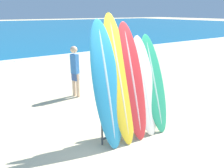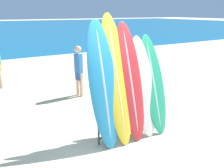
% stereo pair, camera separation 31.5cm
% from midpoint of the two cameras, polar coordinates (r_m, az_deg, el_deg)
% --- Properties ---
extents(ground_plane, '(160.00, 160.00, 0.00)m').
position_cam_midpoint_polar(ground_plane, '(4.43, 4.49, -16.56)').
color(ground_plane, beige).
extents(surfboard_rack, '(1.55, 0.04, 0.90)m').
position_cam_midpoint_polar(surfboard_rack, '(4.66, 3.48, -7.77)').
color(surfboard_rack, '#47474C').
rests_on(surfboard_rack, ground_plane).
extents(surfboard_slot_0, '(0.58, 0.71, 2.43)m').
position_cam_midpoint_polar(surfboard_slot_0, '(4.11, -3.59, -0.42)').
color(surfboard_slot_0, teal).
rests_on(surfboard_slot_0, ground_plane).
extents(surfboard_slot_1, '(0.52, 0.86, 2.54)m').
position_cam_midpoint_polar(surfboard_slot_1, '(4.27, -0.25, 1.14)').
color(surfboard_slot_1, yellow).
rests_on(surfboard_slot_1, ground_plane).
extents(surfboard_slot_2, '(0.56, 0.80, 2.36)m').
position_cam_midpoint_polar(surfboard_slot_2, '(4.44, 3.30, 0.61)').
color(surfboard_slot_2, red).
rests_on(surfboard_slot_2, ground_plane).
extents(surfboard_slot_3, '(0.55, 0.69, 2.07)m').
position_cam_midpoint_polar(surfboard_slot_3, '(4.64, 6.57, -0.57)').
color(surfboard_slot_3, silver).
rests_on(surfboard_slot_3, ground_plane).
extents(surfboard_slot_4, '(0.55, 0.79, 2.08)m').
position_cam_midpoint_polar(surfboard_slot_4, '(4.82, 9.07, 0.12)').
color(surfboard_slot_4, '#289E70').
rests_on(surfboard_slot_4, ground_plane).
extents(person_near_water, '(0.22, 0.27, 1.58)m').
position_cam_midpoint_polar(person_near_water, '(6.74, -10.97, 3.66)').
color(person_near_water, beige).
rests_on(person_near_water, ground_plane).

